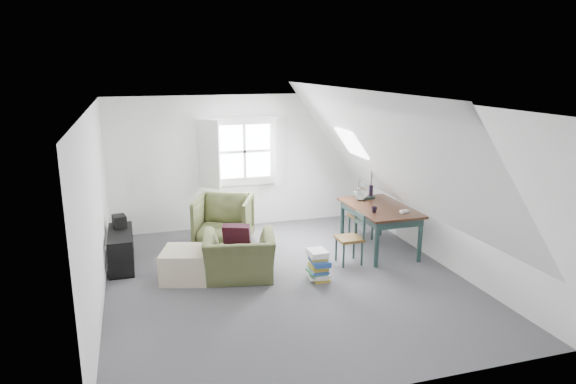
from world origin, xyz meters
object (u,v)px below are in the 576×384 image
object	(u,v)px
dining_table	(380,212)
dining_chair_far	(362,216)
ottoman	(186,264)
media_shelf	(121,252)
magazine_stack	(319,265)
armchair_near	(240,277)
armchair_far	(224,245)
dining_chair_near	(351,238)

from	to	relation	value
dining_table	dining_chair_far	size ratio (longest dim) A/B	1.88
ottoman	media_shelf	size ratio (longest dim) A/B	0.62
dining_table	ottoman	bearing A→B (deg)	-175.81
ottoman	magazine_stack	xyz separation A→B (m)	(1.83, -0.59, 0.00)
dining_table	magazine_stack	bearing A→B (deg)	-148.83
armchair_near	armchair_far	bearing A→B (deg)	-79.95
armchair_near	ottoman	bearing A→B (deg)	-2.58
dining_table	dining_chair_far	xyz separation A→B (m)	(-0.03, 0.61, -0.24)
dining_chair_far	magazine_stack	xyz separation A→B (m)	(-1.36, -1.48, -0.20)
media_shelf	magazine_stack	distance (m)	3.04
armchair_far	dining_table	bearing A→B (deg)	-0.44
dining_table	dining_chair_near	xyz separation A→B (m)	(-0.68, -0.41, -0.24)
armchair_near	ottoman	xyz separation A→B (m)	(-0.75, 0.19, 0.22)
ottoman	media_shelf	xyz separation A→B (m)	(-0.91, 0.75, 0.03)
dining_chair_far	armchair_far	bearing A→B (deg)	-16.92
armchair_near	magazine_stack	distance (m)	1.17
media_shelf	ottoman	bearing A→B (deg)	-35.71
armchair_near	dining_chair_near	xyz separation A→B (m)	(1.79, 0.06, 0.42)
dining_table	magazine_stack	distance (m)	1.70
dining_table	magazine_stack	xyz separation A→B (m)	(-1.39, -0.87, -0.44)
dining_chair_far	media_shelf	distance (m)	4.10
ottoman	dining_chair_near	bearing A→B (deg)	-2.82
dining_chair_near	armchair_far	bearing A→B (deg)	-144.00
armchair_near	dining_chair_far	distance (m)	2.70
media_shelf	magazine_stack	world-z (taller)	media_shelf
dining_chair_near	magazine_stack	world-z (taller)	dining_chair_near
magazine_stack	armchair_near	bearing A→B (deg)	159.64
armchair_far	ottoman	size ratio (longest dim) A/B	1.42
dining_chair_near	media_shelf	size ratio (longest dim) A/B	0.75
dining_chair_near	armchair_near	bearing A→B (deg)	-103.30
armchair_far	dining_chair_near	bearing A→B (deg)	-16.91
armchair_near	armchair_far	size ratio (longest dim) A/B	1.07
ottoman	dining_table	world-z (taller)	dining_table
dining_chair_far	magazine_stack	distance (m)	2.02
ottoman	magazine_stack	world-z (taller)	ottoman
armchair_near	dining_table	world-z (taller)	dining_table
dining_chair_near	ottoman	bearing A→B (deg)	-108.05
dining_chair_near	media_shelf	world-z (taller)	dining_chair_near
dining_table	media_shelf	size ratio (longest dim) A/B	1.41
armchair_far	media_shelf	xyz separation A→B (m)	(-1.69, -0.53, 0.25)
armchair_far	magazine_stack	distance (m)	2.15
dining_table	armchair_far	bearing A→B (deg)	156.83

